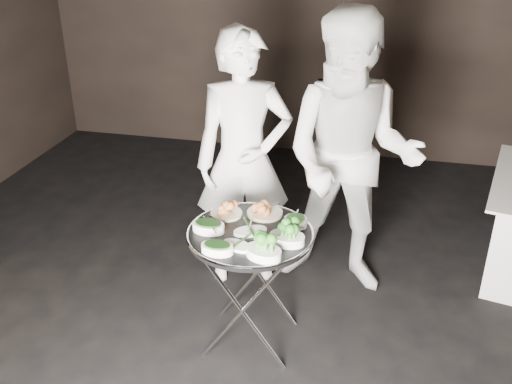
% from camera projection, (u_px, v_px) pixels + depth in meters
% --- Properties ---
extents(wall_back, '(6.00, 0.05, 3.00)m').
position_uv_depth(wall_back, '(335.00, 10.00, 5.60)').
color(wall_back, black).
rests_on(wall_back, floor).
extents(tray_stand, '(0.51, 0.43, 0.75)m').
position_uv_depth(tray_stand, '(250.00, 283.00, 3.34)').
color(tray_stand, silver).
rests_on(tray_stand, floor).
extents(serving_tray, '(0.72, 0.72, 0.04)m').
position_uv_depth(serving_tray, '(250.00, 234.00, 3.19)').
color(serving_tray, black).
rests_on(serving_tray, tray_stand).
extents(potato_plate_a, '(0.19, 0.19, 0.07)m').
position_uv_depth(potato_plate_a, '(226.00, 210.00, 3.36)').
color(potato_plate_a, beige).
rests_on(potato_plate_a, serving_tray).
extents(potato_plate_b, '(0.22, 0.22, 0.08)m').
position_uv_depth(potato_plate_b, '(265.00, 209.00, 3.36)').
color(potato_plate_b, beige).
rests_on(potato_plate_b, serving_tray).
extents(greens_bowl, '(0.13, 0.13, 0.08)m').
position_uv_depth(greens_bowl, '(296.00, 220.00, 3.24)').
color(greens_bowl, white).
rests_on(greens_bowl, serving_tray).
extents(asparagus_plate_a, '(0.22, 0.19, 0.04)m').
position_uv_depth(asparagus_plate_a, '(250.00, 230.00, 3.18)').
color(asparagus_plate_a, white).
rests_on(asparagus_plate_a, serving_tray).
extents(asparagus_plate_b, '(0.20, 0.16, 0.04)m').
position_uv_depth(asparagus_plate_b, '(238.00, 245.00, 3.04)').
color(asparagus_plate_b, white).
rests_on(asparagus_plate_b, serving_tray).
extents(spinach_bowl_a, '(0.20, 0.14, 0.08)m').
position_uv_depth(spinach_bowl_a, '(208.00, 226.00, 3.19)').
color(spinach_bowl_a, white).
rests_on(spinach_bowl_a, serving_tray).
extents(spinach_bowl_b, '(0.18, 0.12, 0.07)m').
position_uv_depth(spinach_bowl_b, '(217.00, 247.00, 2.99)').
color(spinach_bowl_b, white).
rests_on(spinach_bowl_b, serving_tray).
extents(broccoli_bowl_a, '(0.21, 0.16, 0.08)m').
position_uv_depth(broccoli_bowl_a, '(287.00, 237.00, 3.08)').
color(broccoli_bowl_a, white).
rests_on(broccoli_bowl_a, serving_tray).
extents(broccoli_bowl_b, '(0.23, 0.20, 0.08)m').
position_uv_depth(broccoli_bowl_b, '(264.00, 251.00, 2.95)').
color(broccoli_bowl_b, white).
rests_on(broccoli_bowl_b, serving_tray).
extents(serving_utensils, '(0.59, 0.42, 0.01)m').
position_uv_depth(serving_utensils, '(256.00, 219.00, 3.22)').
color(serving_utensils, silver).
rests_on(serving_utensils, serving_tray).
extents(waiter_left, '(0.75, 0.61, 1.77)m').
position_uv_depth(waiter_left, '(244.00, 161.00, 3.80)').
color(waiter_left, silver).
rests_on(waiter_left, floor).
extents(waiter_right, '(0.99, 0.80, 1.90)m').
position_uv_depth(waiter_right, '(351.00, 159.00, 3.67)').
color(waiter_right, silver).
rests_on(waiter_right, floor).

